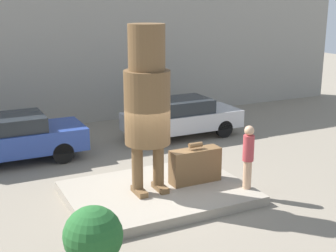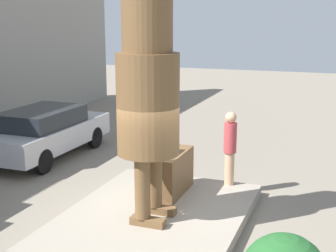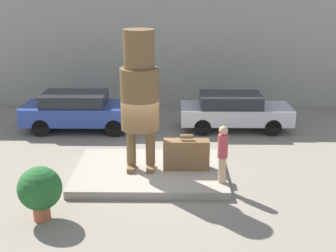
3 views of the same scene
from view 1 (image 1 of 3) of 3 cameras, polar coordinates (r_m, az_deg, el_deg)
The scene contains 9 objects.
ground_plane at distance 12.87m, azimuth -1.22°, elevation -8.68°, with size 60.00×60.00×0.00m, color gray.
pedestal at distance 12.82m, azimuth -1.22°, elevation -8.17°, with size 4.78×3.51×0.25m.
building_backdrop at distance 20.20m, azimuth -12.13°, elevation 10.44°, with size 28.00×0.60×7.28m.
statue_figure at distance 11.88m, azimuth -2.55°, elevation 3.57°, with size 1.19×1.19×4.39m.
giant_suitcase at distance 13.08m, azimuth 3.33°, elevation -4.81°, with size 1.45×0.46×1.15m.
tourist at distance 12.65m, azimuth 9.75°, elevation -3.44°, with size 0.30×0.30×1.76m.
parked_car_blue at distance 16.09m, azimuth -18.76°, elevation -1.34°, with size 4.71×1.90×1.57m.
parked_car_silver at distance 18.10m, azimuth 1.60°, elevation 1.16°, with size 4.54×1.82×1.51m.
planter_pot at distance 9.20m, azimuth -9.11°, elevation -13.25°, with size 1.15×1.15×1.47m.
Camera 1 is at (-4.94, -10.67, 5.22)m, focal length 50.00 mm.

